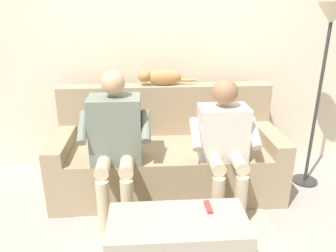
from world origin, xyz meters
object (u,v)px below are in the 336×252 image
person_left_seated (224,139)px  floor_lamp (329,36)px  person_right_seated (115,136)px  cat_on_backrest (159,77)px  couch (167,155)px  coffee_table (178,243)px  remote_red (208,207)px

person_left_seated → floor_lamp: (-0.94, -0.37, 0.77)m
person_right_seated → cat_on_backrest: 0.82m
couch → floor_lamp: floor_lamp is taller
cat_on_backrest → floor_lamp: (-1.44, 0.30, 0.39)m
coffee_table → remote_red: remote_red is taller
couch → person_right_seated: (0.44, 0.38, 0.37)m
remote_red → couch: bearing=-169.3°
cat_on_backrest → remote_red: cat_on_backrest is taller
person_right_seated → remote_red: bearing=138.2°
couch → floor_lamp: 1.76m
coffee_table → cat_on_backrest: 1.58m
coffee_table → person_right_seated: size_ratio=0.75×
person_left_seated → remote_red: person_left_seated is taller
cat_on_backrest → person_right_seated: bearing=59.6°
remote_red → floor_lamp: (-1.17, -0.94, 1.02)m
coffee_table → cat_on_backrest: size_ratio=1.61×
coffee_table → person_right_seated: (0.44, -0.69, 0.50)m
couch → person_right_seated: person_right_seated is taller
person_right_seated → cat_on_backrest: size_ratio=2.13×
coffee_table → cat_on_backrest: (0.06, -1.34, 0.83)m
remote_red → person_left_seated: bearing=156.6°
coffee_table → person_right_seated: bearing=-57.6°
floor_lamp → couch: bearing=-1.3°
cat_on_backrest → couch: bearing=102.2°
person_right_seated → cat_on_backrest: bearing=-120.4°
floor_lamp → cat_on_backrest: bearing=-11.7°
couch → cat_on_backrest: cat_on_backrest is taller
couch → coffee_table: couch is taller
couch → remote_red: (-0.22, 0.97, 0.07)m
person_left_seated → cat_on_backrest: bearing=-53.4°
person_left_seated → floor_lamp: floor_lamp is taller
couch → coffee_table: 1.08m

